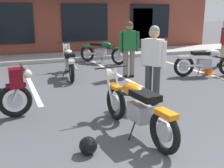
# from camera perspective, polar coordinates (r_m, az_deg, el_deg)

# --- Properties ---
(ground_plane) EXTENTS (80.00, 80.00, 0.00)m
(ground_plane) POSITION_cam_1_polar(r_m,az_deg,el_deg) (5.46, 1.36, -6.20)
(ground_plane) COLOR #47474C
(sidewalk_kerb) EXTENTS (22.00, 1.80, 0.14)m
(sidewalk_kerb) POSITION_cam_1_polar(r_m,az_deg,el_deg) (12.00, -11.96, 5.41)
(sidewalk_kerb) COLOR #A8A59E
(sidewalk_kerb) RESTS_ON ground_plane
(brick_storefront_building) EXTENTS (17.15, 7.03, 3.76)m
(brick_storefront_building) POSITION_cam_1_polar(r_m,az_deg,el_deg) (15.86, -15.00, 14.03)
(brick_storefront_building) COLOR brown
(brick_storefront_building) RESTS_ON ground_plane
(painted_stall_lines) EXTENTS (13.66, 4.80, 0.01)m
(painted_stall_lines) POSITION_cam_1_polar(r_m,az_deg,el_deg) (8.55, -7.62, 1.44)
(painted_stall_lines) COLOR silver
(painted_stall_lines) RESTS_ON ground_plane
(motorcycle_foreground_classic) EXTENTS (0.66, 2.11, 0.98)m
(motorcycle_foreground_classic) POSITION_cam_1_polar(r_m,az_deg,el_deg) (4.49, 5.01, -4.70)
(motorcycle_foreground_classic) COLOR black
(motorcycle_foreground_classic) RESTS_ON ground_plane
(motorcycle_black_cruiser) EXTENTS (2.06, 0.91, 0.98)m
(motorcycle_black_cruiser) POSITION_cam_1_polar(r_m,az_deg,el_deg) (9.03, 19.11, 4.44)
(motorcycle_black_cruiser) COLOR black
(motorcycle_black_cruiser) RESTS_ON ground_plane
(motorcycle_blue_standard) EXTENTS (0.72, 2.10, 0.98)m
(motorcycle_blue_standard) POSITION_cam_1_polar(r_m,az_deg,el_deg) (8.55, -8.83, 4.53)
(motorcycle_blue_standard) COLOR black
(motorcycle_blue_standard) RESTS_ON ground_plane
(motorcycle_green_cafe_racer) EXTENTS (1.51, 1.77, 0.98)m
(motorcycle_green_cafe_racer) POSITION_cam_1_polar(r_m,az_deg,el_deg) (10.74, -1.90, 6.77)
(motorcycle_green_cafe_racer) COLOR black
(motorcycle_green_cafe_racer) RESTS_ON ground_plane
(person_in_shorts_foreground) EXTENTS (0.60, 0.35, 1.68)m
(person_in_shorts_foreground) POSITION_cam_1_polar(r_m,az_deg,el_deg) (8.34, 3.56, 7.83)
(person_in_shorts_foreground) COLOR black
(person_in_shorts_foreground) RESTS_ON ground_plane
(person_by_back_row) EXTENTS (0.52, 0.47, 1.68)m
(person_by_back_row) POSITION_cam_1_polar(r_m,az_deg,el_deg) (10.89, 22.16, 8.41)
(person_by_back_row) COLOR black
(person_by_back_row) RESTS_ON ground_plane
(person_near_building) EXTENTS (0.40, 0.57, 1.68)m
(person_near_building) POSITION_cam_1_polar(r_m,az_deg,el_deg) (5.94, 8.49, 4.88)
(person_near_building) COLOR black
(person_near_building) RESTS_ON ground_plane
(helmet_on_pavement) EXTENTS (0.26, 0.26, 0.26)m
(helmet_on_pavement) POSITION_cam_1_polar(r_m,az_deg,el_deg) (3.99, -4.95, -12.55)
(helmet_on_pavement) COLOR black
(helmet_on_pavement) RESTS_ON ground_plane
(traffic_cone) EXTENTS (0.34, 0.34, 0.53)m
(traffic_cone) POSITION_cam_1_polar(r_m,az_deg,el_deg) (9.36, 19.42, 3.49)
(traffic_cone) COLOR orange
(traffic_cone) RESTS_ON ground_plane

